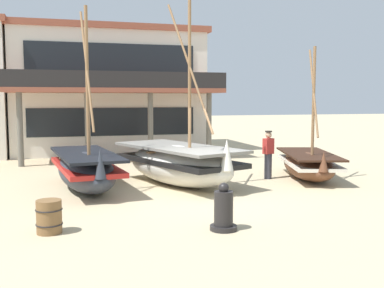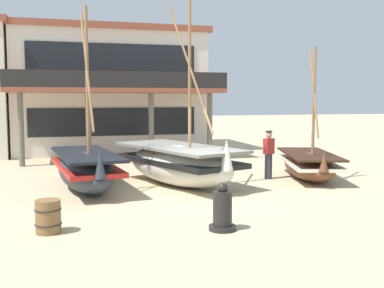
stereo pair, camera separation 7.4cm
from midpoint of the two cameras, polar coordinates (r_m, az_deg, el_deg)
ground_plane at (r=13.52m, az=1.31°, el=-6.32°), size 120.00×120.00×0.00m
fishing_boat_near_left at (r=16.67m, az=14.34°, el=-2.44°), size 2.61×4.25×4.52m
fishing_boat_centre_large at (r=14.55m, az=-12.80°, el=-3.02°), size 2.13×4.71×5.45m
fishing_boat_far_right at (r=15.04m, az=-1.50°, el=-2.37°), size 3.65×5.35×6.12m
fisherman_by_hull at (r=16.32m, az=9.55°, el=-1.36°), size 0.41×0.33×1.68m
capstan_winch at (r=9.95m, az=3.99°, el=-8.24°), size 0.58×0.58×1.02m
wooden_barrel at (r=10.18m, az=-17.12°, el=-8.54°), size 0.56×0.56×0.70m
harbor_building_main at (r=25.85m, az=-10.28°, el=6.46°), size 9.89×9.53×6.42m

